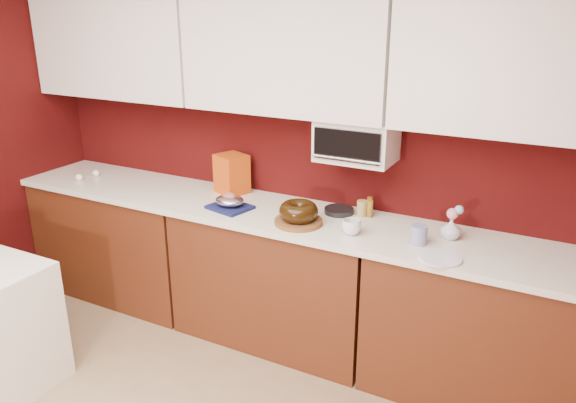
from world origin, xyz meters
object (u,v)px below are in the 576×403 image
(pandoro_box, at_px, (232,174))
(blue_jar, at_px, (419,235))
(flower_vase, at_px, (451,227))
(foil_ham_nest, at_px, (230,200))
(coffee_mug, at_px, (352,226))
(bundt_cake, at_px, (299,211))
(toaster_oven, at_px, (357,140))

(pandoro_box, xyz_separation_m, blue_jar, (1.38, -0.26, -0.08))
(flower_vase, bearing_deg, blue_jar, -131.45)
(foil_ham_nest, bearing_deg, coffee_mug, -1.89)
(pandoro_box, relative_size, flower_vase, 1.99)
(bundt_cake, xyz_separation_m, pandoro_box, (-0.67, 0.31, 0.05))
(blue_jar, xyz_separation_m, flower_vase, (0.14, 0.15, 0.01))
(bundt_cake, height_order, foil_ham_nest, bundt_cake)
(pandoro_box, bearing_deg, flower_vase, 17.21)
(foil_ham_nest, relative_size, pandoro_box, 0.71)
(pandoro_box, bearing_deg, coffee_mug, 4.27)
(toaster_oven, distance_m, bundt_cake, 0.54)
(toaster_oven, relative_size, foil_ham_nest, 2.37)
(toaster_oven, relative_size, bundt_cake, 1.94)
(foil_ham_nest, bearing_deg, toaster_oven, 19.34)
(coffee_mug, height_order, blue_jar, blue_jar)
(coffee_mug, xyz_separation_m, flower_vase, (0.51, 0.20, 0.01))
(toaster_oven, relative_size, blue_jar, 4.23)
(coffee_mug, bearing_deg, toaster_oven, 108.75)
(foil_ham_nest, distance_m, flower_vase, 1.36)
(flower_vase, bearing_deg, foil_ham_nest, -172.78)
(foil_ham_nest, height_order, blue_jar, blue_jar)
(blue_jar, height_order, flower_vase, flower_vase)
(foil_ham_nest, relative_size, flower_vase, 1.41)
(toaster_oven, height_order, bundt_cake, toaster_oven)
(bundt_cake, distance_m, foil_ham_nest, 0.51)
(coffee_mug, bearing_deg, bundt_cake, -179.93)
(pandoro_box, xyz_separation_m, coffee_mug, (1.00, -0.31, -0.08))
(pandoro_box, distance_m, blue_jar, 1.41)
(toaster_oven, height_order, pandoro_box, toaster_oven)
(bundt_cake, xyz_separation_m, blue_jar, (0.71, 0.05, -0.03))
(bundt_cake, distance_m, flower_vase, 0.87)
(toaster_oven, bearing_deg, pandoro_box, 178.66)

